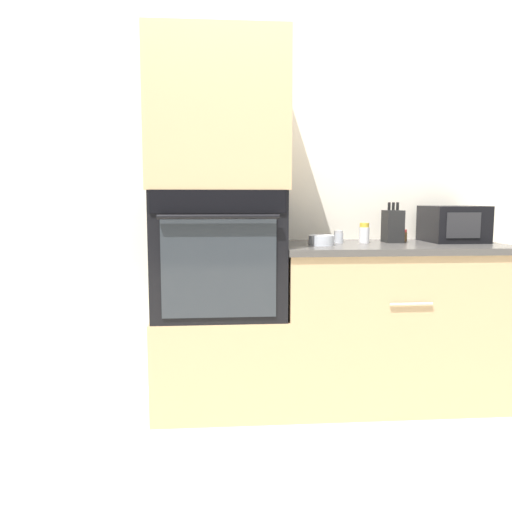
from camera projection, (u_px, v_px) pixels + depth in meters
The scene contains 12 objects.
ground_plane at pixel (290, 425), 2.54m from camera, with size 12.00×12.00×0.00m, color beige.
wall_back at pixel (276, 181), 3.02m from camera, with size 8.00×0.05×2.50m.
oven_cabinet_base at pixel (220, 358), 2.78m from camera, with size 0.71×0.60×0.53m.
wall_oven at pixel (219, 252), 2.71m from camera, with size 0.68×0.64×0.66m.
oven_cabinet_upper at pixel (218, 117), 2.63m from camera, with size 0.71×0.60×0.78m.
counter_unit at pixel (389, 322), 2.83m from camera, with size 1.24×0.63×0.90m.
microwave at pixel (453, 224), 2.89m from camera, with size 0.31×0.33×0.21m.
knife_block at pixel (393, 226), 2.85m from camera, with size 0.10×0.12×0.23m.
bowl at pixel (321, 240), 2.68m from camera, with size 0.14×0.14×0.05m.
condiment_jar_near at pixel (364, 233), 2.83m from camera, with size 0.06×0.06×0.11m.
condiment_jar_mid at pixel (403, 236), 2.92m from camera, with size 0.05×0.05×0.07m.
condiment_jar_far at pixel (339, 237), 2.83m from camera, with size 0.05×0.05×0.07m.
Camera 1 is at (-0.36, -2.40, 1.15)m, focal length 35.00 mm.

